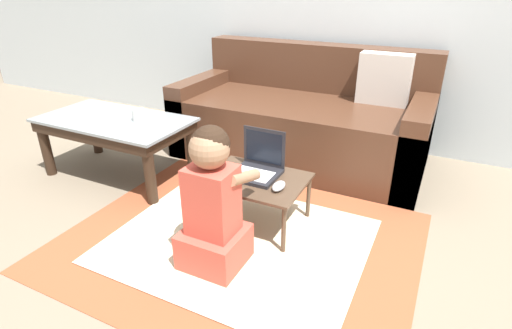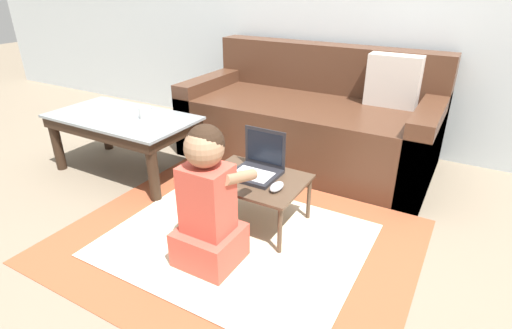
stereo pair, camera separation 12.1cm
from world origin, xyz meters
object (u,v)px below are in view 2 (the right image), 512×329
object	(u,v)px
couch	(311,121)
cup_on_table	(146,113)
computer_mouse	(276,187)
person_seated	(208,203)
coffee_table	(123,125)
laptop	(257,168)
laptop_desk	(255,183)

from	to	relation	value
couch	cup_on_table	distance (m)	1.23
computer_mouse	person_seated	xyz separation A→B (m)	(-0.19, -0.35, 0.03)
coffee_table	cup_on_table	xyz separation A→B (m)	(0.19, 0.05, 0.11)
couch	person_seated	distance (m)	1.46
couch	coffee_table	xyz separation A→B (m)	(-1.05, -0.91, 0.06)
couch	coffee_table	bearing A→B (deg)	-139.21
laptop	cup_on_table	bearing A→B (deg)	172.23
computer_mouse	cup_on_table	xyz separation A→B (m)	(-1.14, 0.24, 0.16)
coffee_table	couch	bearing A→B (deg)	40.79
coffee_table	person_seated	world-z (taller)	person_seated
computer_mouse	person_seated	size ratio (longest dim) A/B	0.15
couch	computer_mouse	size ratio (longest dim) A/B	16.60
laptop	person_seated	xyz separation A→B (m)	(-0.01, -0.46, 0.01)
coffee_table	computer_mouse	world-z (taller)	coffee_table
person_seated	cup_on_table	xyz separation A→B (m)	(-0.95, 0.59, 0.13)
couch	laptop_desk	bearing A→B (deg)	-84.45
laptop_desk	computer_mouse	bearing A→B (deg)	-20.23
cup_on_table	couch	bearing A→B (deg)	44.77
cup_on_table	computer_mouse	bearing A→B (deg)	-12.12
person_seated	cup_on_table	bearing A→B (deg)	147.99
couch	computer_mouse	xyz separation A→B (m)	(0.27, -1.11, 0.01)
laptop	coffee_table	bearing A→B (deg)	175.89
couch	laptop	size ratio (longest dim) A/B	7.18
laptop_desk	cup_on_table	distance (m)	1.01
coffee_table	laptop_desk	xyz separation A→B (m)	(1.16, -0.13, -0.10)
person_seated	laptop	bearing A→B (deg)	89.33
computer_mouse	laptop	bearing A→B (deg)	147.82
coffee_table	laptop	xyz separation A→B (m)	(1.14, -0.08, -0.03)
coffee_table	person_seated	xyz separation A→B (m)	(1.14, -0.55, -0.02)
laptop_desk	person_seated	size ratio (longest dim) A/B	0.76
coffee_table	laptop_desk	world-z (taller)	coffee_table
laptop_desk	laptop	bearing A→B (deg)	105.51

